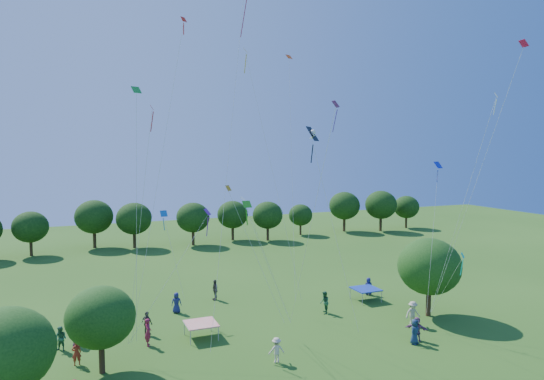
{
  "coord_description": "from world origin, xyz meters",
  "views": [
    {
      "loc": [
        -11.18,
        -13.31,
        13.39
      ],
      "look_at": [
        0.0,
        14.0,
        11.0
      ],
      "focal_mm": 32.0,
      "sensor_mm": 36.0,
      "label": 1
    }
  ],
  "objects": [
    {
      "name": "near_tree_east",
      "position": [
        15.17,
        17.47,
        4.08
      ],
      "size": [
        5.06,
        5.06,
        6.36
      ],
      "color": "#422B19",
      "rests_on": "ground"
    },
    {
      "name": "crowd_person_2",
      "position": [
        -12.35,
        21.23,
        0.83
      ],
      "size": [
        0.93,
        0.8,
        1.65
      ],
      "primitive_type": "imported",
      "rotation": [
        0.0,
        0.0,
        5.73
      ],
      "color": "#285E3F",
      "rests_on": "ground"
    },
    {
      "name": "red_high_kite",
      "position": [
        -0.57,
        18.43,
        20.63
      ],
      "size": [
        4.26,
        5.38,
        23.82
      ],
      "color": "red"
    },
    {
      "name": "tent_red_stripe",
      "position": [
        -3.09,
        19.89,
        1.04
      ],
      "size": [
        2.2,
        2.2,
        1.1
      ],
      "color": "red",
      "rests_on": "ground"
    },
    {
      "name": "small_kite_3",
      "position": [
        -1.33,
        13.0,
        8.49
      ],
      "size": [
        5.36,
        5.46,
        9.32
      ],
      "color": "#248818"
    },
    {
      "name": "crowd_person_6",
      "position": [
        13.89,
        24.21,
        0.81
      ],
      "size": [
        0.89,
        0.65,
        1.62
      ],
      "primitive_type": "imported",
      "rotation": [
        0.0,
        0.0,
        2.83
      ],
      "color": "navy",
      "rests_on": "ground"
    },
    {
      "name": "tent_blue",
      "position": [
        12.71,
        22.85,
        1.04
      ],
      "size": [
        2.2,
        2.2,
        1.1
      ],
      "color": "#17329A",
      "rests_on": "ground"
    },
    {
      "name": "small_kite_0",
      "position": [
        14.56,
        10.72,
        15.17
      ],
      "size": [
        1.92,
        6.1,
        18.98
      ],
      "color": "#E30D46"
    },
    {
      "name": "small_kite_4",
      "position": [
        14.82,
        16.5,
        10.69
      ],
      "size": [
        2.61,
        2.05,
        11.25
      ],
      "color": "#1321C6"
    },
    {
      "name": "pirate_kite",
      "position": [
        3.09,
        14.46,
        14.16
      ],
      "size": [
        3.7,
        1.5,
        13.64
      ],
      "color": "black"
    },
    {
      "name": "crowd_person_8",
      "position": [
        7.6,
        21.14,
        0.92
      ],
      "size": [
        0.82,
        1.03,
        1.85
      ],
      "primitive_type": "imported",
      "rotation": [
        0.0,
        0.0,
        4.29
      ],
      "color": "#275B36",
      "rests_on": "ground"
    },
    {
      "name": "small_kite_14",
      "position": [
        13.99,
        11.82,
        12.42
      ],
      "size": [
        1.16,
        4.76,
        15.86
      ],
      "color": "silver"
    },
    {
      "name": "small_kite_10",
      "position": [
        2.15,
        21.41,
        15.53
      ],
      "size": [
        4.92,
        0.54,
        19.73
      ],
      "color": "#EDAE15"
    },
    {
      "name": "small_kite_7",
      "position": [
        11.88,
        11.06,
        5.58
      ],
      "size": [
        1.78,
        4.82,
        5.62
      ],
      "color": "#0CBB9F"
    },
    {
      "name": "crowd_person_0",
      "position": [
        -3.66,
        25.94,
        0.85
      ],
      "size": [
        0.94,
        0.68,
        1.71
      ],
      "primitive_type": "imported",
      "rotation": [
        0.0,
        0.0,
        2.84
      ],
      "color": "navy",
      "rests_on": "ground"
    },
    {
      "name": "near_tree_north",
      "position": [
        -9.97,
        16.75,
        3.45
      ],
      "size": [
        4.12,
        4.12,
        5.31
      ],
      "color": "#422B19",
      "rests_on": "ground"
    },
    {
      "name": "small_kite_6",
      "position": [
        -0.03,
        16.97,
        8.03
      ],
      "size": [
        3.78,
        0.5,
        9.08
      ],
      "color": "white"
    },
    {
      "name": "small_kite_13",
      "position": [
        -3.56,
        18.74,
        7.89
      ],
      "size": [
        5.92,
        1.97,
        8.12
      ],
      "color": "#6A1894"
    },
    {
      "name": "small_kite_5",
      "position": [
        1.63,
        10.72,
        11.93
      ],
      "size": [
        1.48,
        8.58,
        14.65
      ],
      "color": "#631583"
    },
    {
      "name": "crowd_person_11",
      "position": [
        -11.37,
        21.75,
        0.82
      ],
      "size": [
        1.57,
        1.32,
        1.64
      ],
      "primitive_type": "imported",
      "rotation": [
        0.0,
        0.0,
        2.54
      ],
      "color": "#A35F91",
      "rests_on": "ground"
    },
    {
      "name": "crowd_person_10",
      "position": [
        0.23,
        28.11,
        0.92
      ],
      "size": [
        0.56,
        1.11,
        1.85
      ],
      "primitive_type": "imported",
      "rotation": [
        0.0,
        0.0,
        4.78
      ],
      "color": "#463B38",
      "rests_on": "ground"
    },
    {
      "name": "small_kite_1",
      "position": [
        -5.38,
        18.79,
        15.56
      ],
      "size": [
        4.26,
        2.12,
        20.97
      ],
      "color": "red"
    },
    {
      "name": "small_kite_9",
      "position": [
        6.53,
        25.67,
        16.49
      ],
      "size": [
        2.24,
        5.88,
        20.73
      ],
      "color": "#E6490C"
    },
    {
      "name": "small_kite_12",
      "position": [
        -4.36,
        26.15,
        7.36
      ],
      "size": [
        1.71,
        1.1,
        7.24
      ],
      "color": "blue"
    },
    {
      "name": "near_tree_west",
      "position": [
        -14.45,
        11.97,
        3.97
      ],
      "size": [
        4.54,
        4.54,
        6.03
      ],
      "color": "#422B19",
      "rests_on": "ground"
    },
    {
      "name": "treeline",
      "position": [
        -1.73,
        55.43,
        4.09
      ],
      "size": [
        88.01,
        8.77,
        6.77
      ],
      "color": "#422B19",
      "rests_on": "ground"
    },
    {
      "name": "crowd_person_3",
      "position": [
        0.35,
        14.1,
        0.81
      ],
      "size": [
        1.1,
        0.59,
        1.61
      ],
      "primitive_type": "imported",
      "rotation": [
        0.0,
        0.0,
        3.03
      ],
      "color": "beige",
      "rests_on": "ground"
    },
    {
      "name": "crowd_person_9",
      "position": [
        12.52,
        16.09,
        0.96
      ],
      "size": [
        1.29,
        0.67,
        1.91
      ],
      "primitive_type": "imported",
      "rotation": [
        0.0,
        0.0,
        6.2
      ],
      "color": "#AFA88C",
      "rests_on": "ground"
    },
    {
      "name": "crowd_person_7",
      "position": [
        -6.8,
        19.89,
        0.95
      ],
      "size": [
        0.48,
        0.73,
        1.91
      ],
      "primitive_type": "imported",
      "rotation": [
        0.0,
        0.0,
        1.54
      ],
      "color": "maroon",
      "rests_on": "ground"
    },
    {
      "name": "small_kite_11",
      "position": [
        -7.46,
        18.57,
        13.75
      ],
      "size": [
        0.81,
        1.36,
        16.18
      ],
      "color": "#198A2A"
    },
    {
      "name": "crowd_person_1",
      "position": [
        -11.39,
        18.49,
        0.78
      ],
      "size": [
        0.63,
        0.46,
        1.57
      ],
      "primitive_type": "imported",
      "rotation": [
        0.0,
        0.0,
        3.28
      ],
      "color": "maroon",
      "rests_on": "ground"
    },
    {
      "name": "crowd_person_5",
      "position": [
        10.93,
        13.66,
        0.84
      ],
      "size": [
        1.45,
        1.54,
        1.67
      ],
      "primitive_type": "imported",
      "rotation": [
        0.0,
        0.0,
        5.43
      ],
      "color": "#864E76",
      "rests_on": "ground"
    },
    {
      "name": "crowd_person_4",
      "position": [
        -6.59,
        21.96,
        0.86
      ],
      "size": [
        0.97,
        1.09,
        1.72
      ],
      "primitive_type": "imported",
      "rotation": [
        0.0,
        0.0,
        2.2
      ],
      "color": "#3B342F",
      "rests_on": "ground"
    },
    {
      "name": "small_kite_2",
      "position": [
        -0.89,
        17.02,
        8.61
      ],
      "size": [
        4.33,
        0.46,
        9.85
      ],
      "color": "orange"
    },
    {
      "name": "crowd_person_12",
      "position": [
        10.38,
        13.19,
        0.87
      ],
      "size": [
        0.98,
        0.79,
        1.75
      ],
      "primitive_type": "imported",
      "rotation": [
        0.0,
        0.0,
        0.44
      ],
      "color": "#1A2E4C",
      "rests_on": "ground"
    },
    {
      "name": "small_kite_8",
      "position": [
        -7.15,
        17.09,
        11.82
      ],
      "size": [
        1.82,
        0.8,
        14.86
      ],
      "color": "red"
    }
  ]
}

